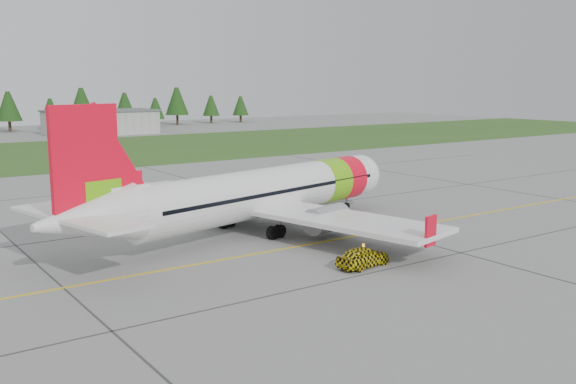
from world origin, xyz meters
TOP-DOWN VIEW (x-y plane):
  - ground at (0.00, 0.00)m, footprint 320.00×320.00m
  - aircraft at (2.21, 13.89)m, footprint 34.02×31.94m
  - follow_me_car at (2.13, 1.35)m, footprint 1.54×1.75m
  - grass_strip at (0.00, 82.00)m, footprint 320.00×50.00m
  - taxi_guideline at (0.00, 8.00)m, footprint 120.00×0.25m
  - hangar_east at (25.00, 118.00)m, footprint 24.00×12.00m

SIDE VIEW (x-z plane):
  - ground at x=0.00m, z-range 0.00..0.00m
  - taxi_guideline at x=0.00m, z-range 0.00..0.02m
  - grass_strip at x=0.00m, z-range 0.00..0.03m
  - follow_me_car at x=2.13m, z-range 0.00..3.94m
  - hangar_east at x=25.00m, z-range 0.00..5.20m
  - aircraft at x=2.21m, z-range -2.21..8.24m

